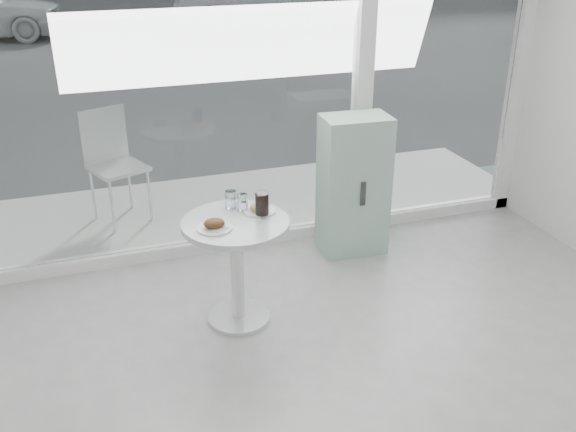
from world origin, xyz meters
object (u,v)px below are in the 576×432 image
object	(u,v)px
main_table	(237,250)
cola_glass	(262,204)
car_silver	(265,0)
water_tumbler_b	(243,203)
mint_cabinet	(353,185)
water_tumbler_a	(231,200)
plate_donut	(259,209)
patio_chair	(113,158)
plate_fritter	(215,225)

from	to	relation	value
main_table	cola_glass	world-z (taller)	cola_glass
main_table	cola_glass	bearing A→B (deg)	6.69
main_table	car_silver	distance (m)	12.92
car_silver	water_tumbler_b	bearing A→B (deg)	170.40
mint_cabinet	car_silver	world-z (taller)	car_silver
water_tumbler_a	water_tumbler_b	distance (m)	0.09
car_silver	cola_glass	distance (m)	12.84
plate_donut	water_tumbler_a	world-z (taller)	water_tumbler_a
mint_cabinet	water_tumbler_a	distance (m)	1.29
mint_cabinet	water_tumbler_b	bearing A→B (deg)	-148.66
mint_cabinet	patio_chair	bearing A→B (deg)	150.15
plate_fritter	cola_glass	size ratio (longest dim) A/B	1.32
patio_chair	plate_donut	distance (m)	2.03
main_table	plate_fritter	bearing A→B (deg)	-155.81
plate_donut	water_tumbler_a	size ratio (longest dim) A/B	1.74
plate_donut	water_tumbler_b	bearing A→B (deg)	147.96
mint_cabinet	patio_chair	xyz separation A→B (m)	(-1.83, 1.21, 0.04)
main_table	plate_donut	xyz separation A→B (m)	(0.19, 0.09, 0.24)
plate_fritter	water_tumbler_a	bearing A→B (deg)	57.91
water_tumbler_a	cola_glass	xyz separation A→B (m)	(0.17, -0.20, 0.03)
plate_fritter	patio_chair	bearing A→B (deg)	103.65
cola_glass	mint_cabinet	bearing A→B (deg)	35.51
plate_donut	patio_chair	bearing A→B (deg)	114.32
main_table	water_tumbler_b	xyz separation A→B (m)	(0.09, 0.15, 0.27)
mint_cabinet	plate_fritter	size ratio (longest dim) A/B	5.08
plate_fritter	car_silver	bearing A→B (deg)	71.68
mint_cabinet	plate_donut	xyz separation A→B (m)	(-1.00, -0.64, 0.20)
main_table	mint_cabinet	bearing A→B (deg)	31.68
water_tumbler_a	plate_fritter	bearing A→B (deg)	-122.09
mint_cabinet	water_tumbler_a	bearing A→B (deg)	-152.57
water_tumbler_b	patio_chair	bearing A→B (deg)	112.35
main_table	car_silver	xyz separation A→B (m)	(3.94, 12.30, 0.19)
car_silver	cola_glass	xyz separation A→B (m)	(-3.75, -12.28, 0.11)
car_silver	plate_fritter	bearing A→B (deg)	169.67
patio_chair	car_silver	size ratio (longest dim) A/B	0.23
main_table	patio_chair	size ratio (longest dim) A/B	0.76
plate_fritter	main_table	bearing A→B (deg)	24.19
cola_glass	car_silver	bearing A→B (deg)	73.02
mint_cabinet	plate_fritter	bearing A→B (deg)	-145.60
main_table	water_tumbler_b	distance (m)	0.32
water_tumbler_a	main_table	bearing A→B (deg)	-96.96
patio_chair	water_tumbler_a	distance (m)	1.86
mint_cabinet	cola_glass	bearing A→B (deg)	-140.96
patio_chair	water_tumbler_b	size ratio (longest dim) A/B	8.84
plate_fritter	water_tumbler_b	bearing A→B (deg)	42.35
plate_fritter	cola_glass	world-z (taller)	cola_glass
mint_cabinet	plate_donut	size ratio (longest dim) A/B	5.38
mint_cabinet	car_silver	size ratio (longest dim) A/B	0.26
patio_chair	plate_fritter	xyz separation A→B (m)	(0.49, -2.01, 0.17)
cola_glass	main_table	bearing A→B (deg)	-173.31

